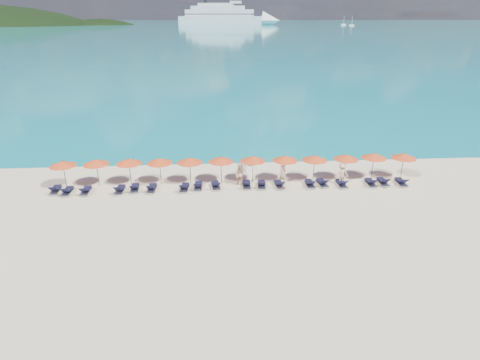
{
  "coord_description": "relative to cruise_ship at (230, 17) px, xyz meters",
  "views": [
    {
      "loc": [
        -1.91,
        -24.85,
        12.75
      ],
      "look_at": [
        0.0,
        3.0,
        1.2
      ],
      "focal_mm": 30.0,
      "sensor_mm": 36.0,
      "label": 1
    }
  ],
  "objects": [
    {
      "name": "lounger_4",
      "position": [
        -32.63,
        -564.29,
        -9.91
      ],
      "size": [
        0.75,
        1.74,
        0.66
      ],
      "rotation": [
        0.0,
        0.0,
        0.08
      ],
      "color": "silver",
      "rests_on": "ground"
    },
    {
      "name": "lounger_2",
      "position": [
        -36.3,
        -564.57,
        -9.91
      ],
      "size": [
        0.63,
        1.7,
        0.66
      ],
      "rotation": [
        0.0,
        0.0,
        0.0
      ],
      "color": "silver",
      "rests_on": "ground"
    },
    {
      "name": "umbrella_1",
      "position": [
        -35.67,
        -563.07,
        -8.13
      ],
      "size": [
        2.1,
        2.1,
        2.28
      ],
      "color": "black",
      "rests_on": "ground"
    },
    {
      "name": "lounger_6",
      "position": [
        -28.76,
        -564.47,
        -9.91
      ],
      "size": [
        0.79,
        1.75,
        0.66
      ],
      "rotation": [
        0.0,
        0.0,
        -0.1
      ],
      "color": "silver",
      "rests_on": "ground"
    },
    {
      "name": "beachgoer_b",
      "position": [
        -24.33,
        -563.88,
        -9.21
      ],
      "size": [
        1.05,
        0.92,
        1.87
      ],
      "primitive_type": "imported",
      "rotation": [
        0.0,
        0.0,
        -0.55
      ],
      "color": "#DAA684",
      "rests_on": "ground"
    },
    {
      "name": "umbrella_3",
      "position": [
        -30.7,
        -563.13,
        -8.13
      ],
      "size": [
        2.1,
        2.1,
        2.28
      ],
      "color": "black",
      "rests_on": "ground"
    },
    {
      "name": "jetski",
      "position": [
        -23.23,
        -560.13,
        -9.85
      ],
      "size": [
        0.77,
        2.05,
        0.73
      ],
      "rotation": [
        0.0,
        0.0,
        0.0
      ],
      "color": "white",
      "rests_on": "ground"
    },
    {
      "name": "sailboat_near",
      "position": [
        146.23,
        -45.54,
        -8.98
      ],
      "size": [
        6.22,
        2.07,
        11.39
      ],
      "color": "silver",
      "rests_on": "ground"
    },
    {
      "name": "lounger_7",
      "position": [
        -27.69,
        -564.25,
        -9.91
      ],
      "size": [
        0.69,
        1.72,
        0.66
      ],
      "rotation": [
        0.0,
        0.0,
        -0.04
      ],
      "color": "silver",
      "rests_on": "ground"
    },
    {
      "name": "umbrella_6",
      "position": [
        -23.26,
        -563.14,
        -8.13
      ],
      "size": [
        2.1,
        2.1,
        2.28
      ],
      "color": "black",
      "rests_on": "ground"
    },
    {
      "name": "lounger_16",
      "position": [
        -12.76,
        -564.38,
        -9.91
      ],
      "size": [
        0.64,
        1.71,
        0.66
      ],
      "rotation": [
        0.0,
        0.0,
        -0.01
      ],
      "color": "silver",
      "rests_on": "ground"
    },
    {
      "name": "lounger_3",
      "position": [
        -33.72,
        -564.54,
        -9.91
      ],
      "size": [
        0.69,
        1.72,
        0.66
      ],
      "rotation": [
        0.0,
        0.0,
        -0.04
      ],
      "color": "silver",
      "rests_on": "ground"
    },
    {
      "name": "umbrella_8",
      "position": [
        -18.25,
        -563.29,
        -8.13
      ],
      "size": [
        2.1,
        2.1,
        2.28
      ],
      "color": "black",
      "rests_on": "ground"
    },
    {
      "name": "ground",
      "position": [
        -24.46,
        -568.59,
        -10.15
      ],
      "size": [
        1400.0,
        1400.0,
        0.0
      ],
      "primitive_type": "plane",
      "color": "beige"
    },
    {
      "name": "umbrella_11",
      "position": [
        -10.79,
        -563.28,
        -8.13
      ],
      "size": [
        2.1,
        2.1,
        2.28
      ],
      "color": "black",
      "rests_on": "ground"
    },
    {
      "name": "lounger_12",
      "position": [
        -18.77,
        -564.38,
        -9.91
      ],
      "size": [
        0.66,
        1.71,
        0.66
      ],
      "rotation": [
        0.0,
        0.0,
        -0.02
      ],
      "color": "silver",
      "rests_on": "ground"
    },
    {
      "name": "umbrella_4",
      "position": [
        -28.32,
        -563.18,
        -8.13
      ],
      "size": [
        2.1,
        2.1,
        2.28
      ],
      "color": "black",
      "rests_on": "ground"
    },
    {
      "name": "lounger_13",
      "position": [
        -17.74,
        -564.27,
        -9.91
      ],
      "size": [
        0.77,
        1.75,
        0.66
      ],
      "rotation": [
        0.0,
        0.0,
        0.09
      ],
      "color": "silver",
      "rests_on": "ground"
    },
    {
      "name": "lounger_0",
      "position": [
        -38.68,
        -564.22,
        -9.91
      ],
      "size": [
        0.76,
        1.75,
        0.66
      ],
      "rotation": [
        0.0,
        0.0,
        0.08
      ],
      "color": "silver",
      "rests_on": "ground"
    },
    {
      "name": "beachgoer_c",
      "position": [
        -16.14,
        -564.03,
        -9.26
      ],
      "size": [
        1.15,
        0.54,
        1.78
      ],
      "primitive_type": "imported",
      "rotation": [
        0.0,
        0.0,
        3.15
      ],
      "color": "#DAA684",
      "rests_on": "ground"
    },
    {
      "name": "lounger_10",
      "position": [
        -22.65,
        -564.28,
        -9.91
      ],
      "size": [
        0.75,
        1.74,
        0.66
      ],
      "rotation": [
        0.0,
        0.0,
        -0.08
      ],
      "color": "silver",
      "rests_on": "ground"
    },
    {
      "name": "sailboat_far",
      "position": [
        145.68,
        -79.6,
        -9.03
      ],
      "size": [
        5.93,
        1.98,
        10.87
      ],
      "color": "silver",
      "rests_on": "ground"
    },
    {
      "name": "lounger_5",
      "position": [
        -31.29,
        -564.43,
        -9.91
      ],
      "size": [
        0.69,
        1.72,
        0.66
      ],
      "rotation": [
        0.0,
        0.0,
        -0.04
      ],
      "color": "silver",
      "rests_on": "ground"
    },
    {
      "name": "umbrella_9",
      "position": [
        -15.63,
        -563.23,
        -8.13
      ],
      "size": [
        2.1,
        2.1,
        2.28
      ],
      "color": "black",
      "rests_on": "ground"
    },
    {
      "name": "headland_small",
      "position": [
        -174.46,
        -8.59,
        -45.15
      ],
      "size": [
        162.0,
        126.0,
        85.5
      ],
      "color": "black",
      "rests_on": "ground"
    },
    {
      "name": "umbrella_5",
      "position": [
        -25.83,
        -563.1,
        -8.13
      ],
      "size": [
        2.1,
        2.1,
        2.28
      ],
      "color": "black",
      "rests_on": "ground"
    },
    {
      "name": "lounger_17",
      "position": [
        -11.32,
        -564.55,
        -9.91
      ],
      "size": [
        0.68,
        1.72,
        0.66
      ],
      "rotation": [
        0.0,
        0.0,
        -0.03
      ],
      "color": "silver",
      "rests_on": "ground"
    },
    {
      "name": "umbrella_0",
      "position": [
        -38.16,
        -563.25,
        -8.13
      ],
      "size": [
        2.1,
        2.1,
        2.28
      ],
      "color": "black",
      "rests_on": "ground"
    },
    {
      "name": "lounger_8",
      "position": [
        -26.29,
        -564.2,
        -9.91
      ],
      "size": [
        0.78,
        1.75,
        0.66
      ],
      "rotation": [
        0.0,
        0.0,
        0.1
      ],
      "color": "silver",
      "rests_on": "ground"
    },
    {
      "name": "lounger_1",
      "position": [
        -37.68,
        -564.56,
        -9.91
      ],
      "size": [
        0.64,
        1.71,
        0.66
      ],
      "rotation": [
        0.0,
        0.0,
        -0.01
      ],
      "color": "silver",
      "rests_on": "ground"
    },
    {
      "name": "umbrella_7",
      "position": [
        -20.64,
        -563.19,
        -8.13
      ],
      "size": [
        2.1,
        2.1,
        2.28
      ],
      "color": "black",
      "rests_on": "ground"
    },
    {
      "name": "umbrella_10",
      "position": [
        -13.23,
        -563.07,
        -8.13
      ],
      "size": [
        2.1,
        2.1,
        2.28
      ],
      "color": "black",
      "rests_on": "ground"
    },
    {
      "name": "lounger_15",
      "position": [
        -13.82,
        -564.48,
        -9.91
      ],
      "size": [
        0.65,
        1.71,
        0.66
      ],
      "rotation": [
        0.0,
        0.0,
        -0.02
      ],
      "color": "silver",
      "rests_on": "ground"
    },
    {
      "name": "beachgoer_a",
      "position": [
        -20.88,
        -563.7,
        -9.33
      ],
      "size": [
        0.65,
        0.49,
        1.64
      ],
      "primitive_type": "imported",
      "rotation": [
        0.0,
        0.0,
        0.17
      ],
      "color": "#DAA684",
      "rests_on": "ground"
    },
    {
      "name": "lounger_11",
      "position": [
        -21.24,
        -564.38,
        -9.91
      ],
      "size": [
        0.77,
        1.75,
        0.66
      ],
      "rotation": [
        0.0,
        0.0,
        0.09
      ],
      "color": "silver",
      "rests_on": "ground"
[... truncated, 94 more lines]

